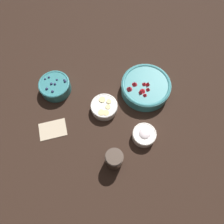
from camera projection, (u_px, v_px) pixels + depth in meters
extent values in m
plane|color=black|center=(106.00, 121.00, 1.08)|extent=(4.00, 4.00, 0.00)
cylinder|color=teal|center=(145.00, 87.00, 1.12)|extent=(0.25, 0.25, 0.06)
torus|color=teal|center=(146.00, 85.00, 1.10)|extent=(0.25, 0.25, 0.02)
cylinder|color=red|center=(146.00, 86.00, 1.10)|extent=(0.20, 0.20, 0.02)
cone|color=red|center=(141.00, 92.00, 1.06)|extent=(0.04, 0.04, 0.03)
cone|color=red|center=(135.00, 84.00, 1.08)|extent=(0.04, 0.04, 0.03)
cone|color=red|center=(129.00, 88.00, 1.07)|extent=(0.03, 0.03, 0.03)
cone|color=red|center=(148.00, 89.00, 1.07)|extent=(0.03, 0.03, 0.02)
cone|color=red|center=(148.00, 84.00, 1.08)|extent=(0.03, 0.03, 0.03)
cone|color=red|center=(144.00, 84.00, 1.08)|extent=(0.04, 0.04, 0.02)
cone|color=red|center=(145.00, 95.00, 1.06)|extent=(0.03, 0.03, 0.02)
cone|color=red|center=(143.00, 90.00, 1.07)|extent=(0.05, 0.05, 0.02)
cylinder|color=teal|center=(55.00, 87.00, 1.12)|extent=(0.16, 0.16, 0.06)
torus|color=teal|center=(54.00, 84.00, 1.10)|extent=(0.16, 0.16, 0.01)
cylinder|color=#23284C|center=(54.00, 85.00, 1.11)|extent=(0.13, 0.13, 0.02)
sphere|color=#23284C|center=(53.00, 92.00, 1.08)|extent=(0.01, 0.01, 0.01)
sphere|color=#23284C|center=(55.00, 84.00, 1.09)|extent=(0.01, 0.01, 0.01)
sphere|color=#23284C|center=(45.00, 79.00, 1.11)|extent=(0.01, 0.01, 0.01)
sphere|color=#23284C|center=(65.00, 81.00, 1.10)|extent=(0.01, 0.01, 0.01)
sphere|color=#23284C|center=(49.00, 77.00, 1.11)|extent=(0.01, 0.01, 0.01)
sphere|color=#23284C|center=(51.00, 84.00, 1.09)|extent=(0.01, 0.01, 0.01)
sphere|color=#23284C|center=(47.00, 89.00, 1.08)|extent=(0.01, 0.01, 0.01)
sphere|color=#23284C|center=(64.00, 80.00, 1.10)|extent=(0.01, 0.01, 0.01)
sphere|color=#23284C|center=(57.00, 80.00, 1.10)|extent=(0.01, 0.01, 0.01)
cylinder|color=white|center=(104.00, 107.00, 1.08)|extent=(0.13, 0.13, 0.04)
torus|color=white|center=(104.00, 106.00, 1.07)|extent=(0.13, 0.13, 0.01)
cylinder|color=beige|center=(104.00, 106.00, 1.07)|extent=(0.10, 0.10, 0.01)
cylinder|color=beige|center=(106.00, 113.00, 1.05)|extent=(0.03, 0.03, 0.00)
cylinder|color=beige|center=(109.00, 102.00, 1.07)|extent=(0.02, 0.02, 0.01)
cylinder|color=beige|center=(108.00, 107.00, 1.06)|extent=(0.03, 0.03, 0.01)
cylinder|color=beige|center=(101.00, 112.00, 1.05)|extent=(0.03, 0.03, 0.00)
cylinder|color=beige|center=(102.00, 100.00, 1.08)|extent=(0.03, 0.03, 0.01)
cylinder|color=white|center=(144.00, 135.00, 1.02)|extent=(0.11, 0.11, 0.05)
torus|color=white|center=(145.00, 134.00, 1.00)|extent=(0.11, 0.11, 0.01)
cylinder|color=white|center=(144.00, 134.00, 1.01)|extent=(0.09, 0.09, 0.01)
ellipsoid|color=white|center=(145.00, 134.00, 1.00)|extent=(0.05, 0.05, 0.02)
cylinder|color=#4C3D33|center=(114.00, 159.00, 0.95)|extent=(0.08, 0.08, 0.10)
cylinder|color=#512D1E|center=(114.00, 160.00, 0.96)|extent=(0.07, 0.07, 0.07)
cylinder|color=#4C3D33|center=(114.00, 157.00, 0.90)|extent=(0.07, 0.07, 0.01)
cube|color=beige|center=(53.00, 129.00, 1.06)|extent=(0.15, 0.13, 0.01)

